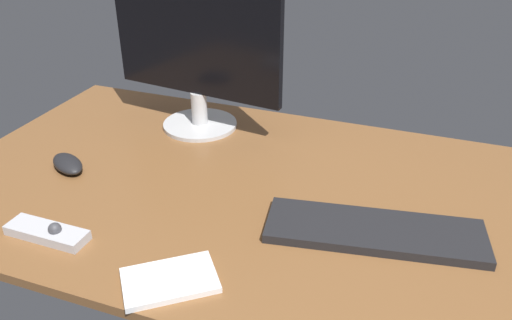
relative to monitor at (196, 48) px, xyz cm
name	(u,v)px	position (x,y,z in cm)	size (l,w,h in cm)	color
desk	(245,191)	(23.44, -25.46, -23.30)	(140.00, 84.00, 2.00)	brown
monitor	(196,48)	(0.00, 0.00, 0.00)	(48.77, 20.42, 42.25)	silver
keyboard	(375,231)	(53.68, -33.10, -21.36)	(42.28, 13.61, 1.87)	black
computer_mouse	(68,164)	(-19.12, -32.65, -20.78)	(11.33, 5.69, 3.03)	black
media_remote	(48,232)	(-5.84, -55.88, -21.18)	(16.94, 5.41, 3.71)	#B7B7BC
notepad	(170,280)	(22.62, -59.14, -21.72)	(16.13, 10.39, 1.15)	white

